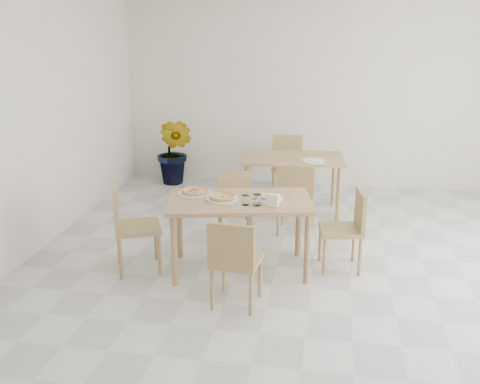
% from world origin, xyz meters
% --- Properties ---
extents(main_table, '(1.53, 1.05, 0.75)m').
position_xyz_m(main_table, '(-0.73, 0.30, 0.66)').
color(main_table, '#A67755').
rests_on(main_table, ground).
extents(chair_south, '(0.45, 0.45, 0.82)m').
position_xyz_m(chair_south, '(-0.65, -0.48, 0.48)').
color(chair_south, '#A08650').
rests_on(chair_south, ground).
extents(chair_north, '(0.47, 0.47, 0.79)m').
position_xyz_m(chair_north, '(-0.93, 1.08, 0.46)').
color(chair_north, '#A08650').
rests_on(chair_north, ground).
extents(chair_west, '(0.59, 0.59, 0.90)m').
position_xyz_m(chair_west, '(-1.82, 0.10, 0.52)').
color(chair_west, '#A08650').
rests_on(chair_west, ground).
extents(chair_east, '(0.47, 0.47, 0.83)m').
position_xyz_m(chair_east, '(0.34, 0.51, 0.48)').
color(chair_east, '#A08650').
rests_on(chair_east, ground).
extents(plate_margherita, '(0.31, 0.31, 0.02)m').
position_xyz_m(plate_margherita, '(-0.90, 0.26, 0.76)').
color(plate_margherita, white).
rests_on(plate_margherita, main_table).
extents(plate_mushroom, '(0.30, 0.30, 0.02)m').
position_xyz_m(plate_mushroom, '(-0.47, 0.36, 0.76)').
color(plate_mushroom, white).
rests_on(plate_mushroom, main_table).
extents(plate_pepperoni, '(0.34, 0.34, 0.02)m').
position_xyz_m(plate_pepperoni, '(-1.21, 0.40, 0.76)').
color(plate_pepperoni, white).
rests_on(plate_pepperoni, main_table).
extents(pizza_margherita, '(0.34, 0.34, 0.03)m').
position_xyz_m(pizza_margherita, '(-0.90, 0.26, 0.78)').
color(pizza_margherita, '#E8C46D').
rests_on(pizza_margherita, plate_margherita).
extents(pizza_mushroom, '(0.28, 0.28, 0.03)m').
position_xyz_m(pizza_mushroom, '(-0.47, 0.36, 0.78)').
color(pizza_mushroom, '#E8C46D').
rests_on(pizza_mushroom, plate_mushroom).
extents(pizza_pepperoni, '(0.36, 0.36, 0.03)m').
position_xyz_m(pizza_pepperoni, '(-1.21, 0.40, 0.78)').
color(pizza_pepperoni, '#E8C46D').
rests_on(pizza_pepperoni, plate_pepperoni).
extents(tumbler_a, '(0.08, 0.08, 0.11)m').
position_xyz_m(tumbler_a, '(-0.54, 0.16, 0.80)').
color(tumbler_a, white).
rests_on(tumbler_a, main_table).
extents(tumbler_b, '(0.07, 0.07, 0.09)m').
position_xyz_m(tumbler_b, '(-0.66, 0.15, 0.80)').
color(tumbler_b, white).
rests_on(tumbler_b, main_table).
extents(napkin_holder, '(0.12, 0.07, 0.13)m').
position_xyz_m(napkin_holder, '(-0.39, 0.13, 0.81)').
color(napkin_holder, silver).
rests_on(napkin_holder, main_table).
extents(fork_a, '(0.02, 0.18, 0.01)m').
position_xyz_m(fork_a, '(-0.33, 0.59, 0.75)').
color(fork_a, silver).
rests_on(fork_a, main_table).
extents(fork_b, '(0.04, 0.17, 0.01)m').
position_xyz_m(fork_b, '(-0.24, 0.52, 0.75)').
color(fork_b, silver).
rests_on(fork_b, main_table).
extents(second_table, '(1.36, 0.87, 0.75)m').
position_xyz_m(second_table, '(-0.36, 2.14, 0.65)').
color(second_table, '#A08650').
rests_on(second_table, ground).
extents(chair_back_s, '(0.45, 0.45, 0.87)m').
position_xyz_m(chair_back_s, '(-0.25, 1.37, 0.50)').
color(chair_back_s, '#A08650').
rests_on(chair_back_s, ground).
extents(chair_back_n, '(0.46, 0.46, 0.86)m').
position_xyz_m(chair_back_n, '(-0.49, 2.85, 0.50)').
color(chair_back_n, '#A08650').
rests_on(chair_back_n, ground).
extents(plate_empty, '(0.28, 0.28, 0.02)m').
position_xyz_m(plate_empty, '(-0.09, 1.94, 0.76)').
color(plate_empty, white).
rests_on(plate_empty, second_table).
extents(potted_plant, '(0.69, 0.63, 1.02)m').
position_xyz_m(potted_plant, '(-2.21, 3.15, 0.51)').
color(potted_plant, '#26661E').
rests_on(potted_plant, ground).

